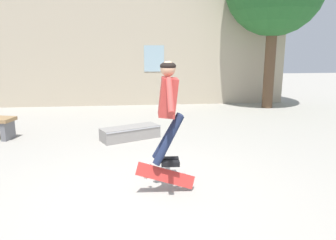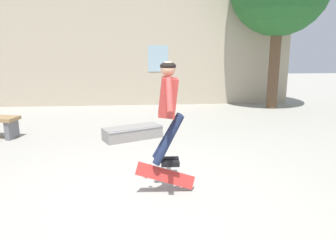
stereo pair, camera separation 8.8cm
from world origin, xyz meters
The scene contains 5 objects.
ground_plane centered at (0.00, 0.00, 0.00)m, with size 40.00×40.00×0.00m, color #A39E93.
building_backdrop centered at (0.03, 7.50, 2.30)m, with size 11.06×0.52×5.52m.
skate_ledge centered at (-0.32, 2.93, 0.14)m, with size 1.40×1.00×0.29m.
skater centered at (0.26, 0.15, 1.30)m, with size 0.47×1.35×1.47m.
skateboard_flipping centered at (0.22, 0.07, 0.26)m, with size 0.88×0.21×0.47m.
Camera 2 is at (-0.12, -4.32, 2.08)m, focal length 35.00 mm.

